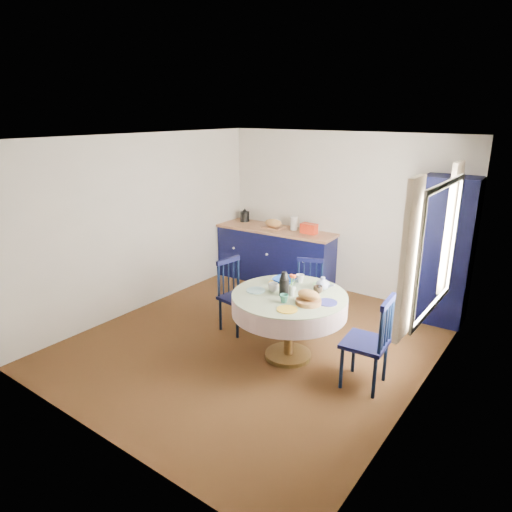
{
  "coord_description": "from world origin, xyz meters",
  "views": [
    {
      "loc": [
        3.05,
        -4.19,
        2.78
      ],
      "look_at": [
        -0.14,
        0.2,
        1.05
      ],
      "focal_mm": 32.0,
      "sensor_mm": 36.0,
      "label": 1
    }
  ],
  "objects": [
    {
      "name": "wall_right",
      "position": [
        2.0,
        0.0,
        1.25
      ],
      "size": [
        0.02,
        4.5,
        2.5
      ],
      "primitive_type": "cube",
      "color": "beige",
      "rests_on": "floor"
    },
    {
      "name": "wall_back",
      "position": [
        0.0,
        2.25,
        1.25
      ],
      "size": [
        4.0,
        0.02,
        2.5
      ],
      "primitive_type": "cube",
      "color": "beige",
      "rests_on": "floor"
    },
    {
      "name": "wall_left",
      "position": [
        -2.0,
        0.0,
        1.25
      ],
      "size": [
        0.02,
        4.5,
        2.5
      ],
      "primitive_type": "cube",
      "color": "beige",
      "rests_on": "floor"
    },
    {
      "name": "cobalt_bowl",
      "position": [
        0.3,
        0.17,
        0.83
      ],
      "size": [
        0.27,
        0.27,
        0.07
      ],
      "primitive_type": "imported",
      "color": "navy",
      "rests_on": "dining_table"
    },
    {
      "name": "pantry_cabinet",
      "position": [
        1.66,
        2.0,
        1.0
      ],
      "size": [
        0.73,
        0.54,
        1.99
      ],
      "rotation": [
        0.0,
        0.0,
        0.06
      ],
      "color": "black",
      "rests_on": "floor"
    },
    {
      "name": "mug_b",
      "position": [
        0.61,
        -0.32,
        0.84
      ],
      "size": [
        0.1,
        0.1,
        0.09
      ],
      "primitive_type": "imported",
      "color": "#32806F",
      "rests_on": "dining_table"
    },
    {
      "name": "mug_c",
      "position": [
        0.78,
        0.13,
        0.84
      ],
      "size": [
        0.11,
        0.11,
        0.09
      ],
      "primitive_type": "imported",
      "color": "black",
      "rests_on": "dining_table"
    },
    {
      "name": "kitchen_counter",
      "position": [
        -1.0,
        1.96,
        0.47
      ],
      "size": [
        2.1,
        0.77,
        1.16
      ],
      "rotation": [
        0.0,
        0.0,
        0.06
      ],
      "color": "black",
      "rests_on": "floor"
    },
    {
      "name": "mug_a",
      "position": [
        0.34,
        -0.12,
        0.85
      ],
      "size": [
        0.12,
        0.12,
        0.1
      ],
      "primitive_type": "imported",
      "color": "silver",
      "rests_on": "dining_table"
    },
    {
      "name": "mug_d",
      "position": [
        0.43,
        0.31,
        0.85
      ],
      "size": [
        0.1,
        0.1,
        0.1
      ],
      "primitive_type": "imported",
      "color": "silver",
      "rests_on": "dining_table"
    },
    {
      "name": "chair_right",
      "position": [
        1.52,
        -0.1,
        0.52
      ],
      "size": [
        0.47,
        0.49,
        1.02
      ],
      "rotation": [
        0.0,
        0.0,
        -1.49
      ],
      "color": "black",
      "rests_on": "floor"
    },
    {
      "name": "chair_far",
      "position": [
        0.26,
        0.85,
        0.45
      ],
      "size": [
        0.51,
        0.5,
        0.89
      ],
      "rotation": [
        0.0,
        0.0,
        0.39
      ],
      "color": "black",
      "rests_on": "floor"
    },
    {
      "name": "dining_table",
      "position": [
        0.54,
        -0.08,
        0.67
      ],
      "size": [
        1.32,
        1.32,
        1.08
      ],
      "color": "brown",
      "rests_on": "floor"
    },
    {
      "name": "chair_left",
      "position": [
        -0.42,
        0.14,
        0.48
      ],
      "size": [
        0.47,
        0.48,
        0.95
      ],
      "rotation": [
        0.0,
        0.0,
        1.42
      ],
      "color": "black",
      "rests_on": "floor"
    },
    {
      "name": "window",
      "position": [
        1.95,
        0.3,
        1.52
      ],
      "size": [
        0.1,
        1.74,
        1.45
      ],
      "color": "white",
      "rests_on": "wall_right"
    },
    {
      "name": "ceiling",
      "position": [
        0.0,
        0.0,
        2.5
      ],
      "size": [
        4.5,
        4.5,
        0.0
      ],
      "primitive_type": "plane",
      "rotation": [
        3.14,
        0.0,
        0.0
      ],
      "color": "white",
      "rests_on": "wall_back"
    },
    {
      "name": "floor",
      "position": [
        0.0,
        0.0,
        0.0
      ],
      "size": [
        4.5,
        4.5,
        0.0
      ],
      "primitive_type": "plane",
      "color": "black",
      "rests_on": "ground"
    }
  ]
}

